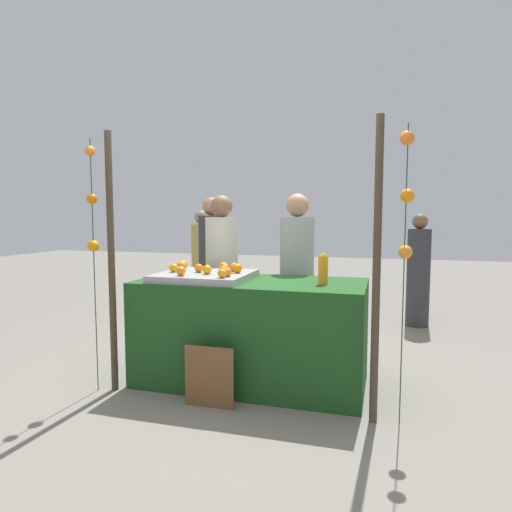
{
  "coord_description": "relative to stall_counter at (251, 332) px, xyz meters",
  "views": [
    {
      "loc": [
        1.11,
        -3.68,
        1.47
      ],
      "look_at": [
        0.0,
        0.15,
        1.11
      ],
      "focal_mm": 31.42,
      "sensor_mm": 36.0,
      "label": 1
    }
  ],
  "objects": [
    {
      "name": "stall_counter",
      "position": [
        0.0,
        0.0,
        0.0
      ],
      "size": [
        1.96,
        0.9,
        0.91
      ],
      "primitive_type": "cube",
      "color": "#1E4C1E",
      "rests_on": "ground_plane"
    },
    {
      "name": "chalkboard_sign",
      "position": [
        -0.16,
        -0.59,
        -0.22
      ],
      "size": [
        0.4,
        0.03,
        0.49
      ],
      "color": "brown",
      "rests_on": "ground_plane"
    },
    {
      "name": "orange_10",
      "position": [
        -0.47,
        -0.05,
        0.55
      ],
      "size": [
        0.08,
        0.08,
        0.08
      ],
      "primitive_type": "sphere",
      "color": "orange",
      "rests_on": "orange_tray"
    },
    {
      "name": "juice_bottle",
      "position": [
        0.63,
        -0.04,
        0.57
      ],
      "size": [
        0.08,
        0.08,
        0.25
      ],
      "color": "orange",
      "rests_on": "stall_counter"
    },
    {
      "name": "ground_plane",
      "position": [
        0.0,
        0.0,
        -0.45
      ],
      "size": [
        24.0,
        24.0,
        0.0
      ],
      "primitive_type": "plane",
      "color": "gray"
    },
    {
      "name": "orange_2",
      "position": [
        -0.24,
        -0.0,
        0.55
      ],
      "size": [
        0.07,
        0.07,
        0.07
      ],
      "primitive_type": "sphere",
      "color": "orange",
      "rests_on": "orange_tray"
    },
    {
      "name": "orange_5",
      "position": [
        -0.2,
        -0.16,
        0.55
      ],
      "size": [
        0.08,
        0.08,
        0.08
      ],
      "primitive_type": "sphere",
      "color": "orange",
      "rests_on": "orange_tray"
    },
    {
      "name": "orange_11",
      "position": [
        -0.71,
        0.15,
        0.56
      ],
      "size": [
        0.08,
        0.08,
        0.08
      ],
      "primitive_type": "sphere",
      "color": "orange",
      "rests_on": "orange_tray"
    },
    {
      "name": "garland_strand_right",
      "position": [
        1.24,
        -0.47,
        1.13
      ],
      "size": [
        0.11,
        0.11,
        2.09
      ],
      "color": "#2D4C23",
      "rests_on": "ground_plane"
    },
    {
      "name": "orange_tray",
      "position": [
        -0.41,
        -0.05,
        0.48
      ],
      "size": [
        0.79,
        0.75,
        0.06
      ],
      "primitive_type": "cube",
      "color": "#9EA0A5",
      "rests_on": "stall_counter"
    },
    {
      "name": "vendor_left",
      "position": [
        -0.52,
        0.66,
        0.33
      ],
      "size": [
        0.34,
        0.34,
        1.68
      ],
      "color": "beige",
      "rests_on": "ground_plane"
    },
    {
      "name": "garland_strand_left",
      "position": [
        -1.19,
        -0.54,
        1.06
      ],
      "size": [
        0.1,
        0.1,
        2.09
      ],
      "color": "#2D4C23",
      "rests_on": "ground_plane"
    },
    {
      "name": "orange_0",
      "position": [
        -0.13,
        -0.23,
        0.55
      ],
      "size": [
        0.07,
        0.07,
        0.07
      ],
      "primitive_type": "sphere",
      "color": "orange",
      "rests_on": "orange_tray"
    },
    {
      "name": "orange_9",
      "position": [
        -0.13,
        0.0,
        0.56
      ],
      "size": [
        0.08,
        0.08,
        0.08
      ],
      "primitive_type": "sphere",
      "color": "orange",
      "rests_on": "orange_tray"
    },
    {
      "name": "vendor_right",
      "position": [
        0.27,
        0.67,
        0.33
      ],
      "size": [
        0.34,
        0.34,
        1.68
      ],
      "color": "#99999E",
      "rests_on": "ground_plane"
    },
    {
      "name": "crowd_person_0",
      "position": [
        -0.97,
        1.53,
        0.33
      ],
      "size": [
        0.34,
        0.34,
        1.69
      ],
      "color": "#333338",
      "rests_on": "ground_plane"
    },
    {
      "name": "orange_6",
      "position": [
        -0.52,
        -0.3,
        0.55
      ],
      "size": [
        0.08,
        0.08,
        0.08
      ],
      "primitive_type": "sphere",
      "color": "orange",
      "rests_on": "orange_tray"
    },
    {
      "name": "orange_4",
      "position": [
        -0.28,
        0.08,
        0.56
      ],
      "size": [
        0.08,
        0.08,
        0.08
      ],
      "primitive_type": "sphere",
      "color": "orange",
      "rests_on": "orange_tray"
    },
    {
      "name": "orange_12",
      "position": [
        -0.19,
        0.1,
        0.55
      ],
      "size": [
        0.08,
        0.08,
        0.08
      ],
      "primitive_type": "sphere",
      "color": "orange",
      "rests_on": "orange_tray"
    },
    {
      "name": "orange_3",
      "position": [
        -0.69,
        0.05,
        0.55
      ],
      "size": [
        0.08,
        0.08,
        0.08
      ],
      "primitive_type": "sphere",
      "color": "orange",
      "rests_on": "orange_tray"
    },
    {
      "name": "crowd_person_1",
      "position": [
        -1.56,
        2.57,
        0.26
      ],
      "size": [
        0.31,
        0.31,
        1.54
      ],
      "color": "tan",
      "rests_on": "ground_plane"
    },
    {
      "name": "canopy_post_right",
      "position": [
        1.06,
        -0.49,
        0.62
      ],
      "size": [
        0.06,
        0.06,
        2.15
      ],
      "primitive_type": "cylinder",
      "color": "#473828",
      "rests_on": "ground_plane"
    },
    {
      "name": "crowd_person_2",
      "position": [
        1.54,
        2.55,
        0.24
      ],
      "size": [
        0.3,
        0.3,
        1.49
      ],
      "color": "#333338",
      "rests_on": "ground_plane"
    },
    {
      "name": "orange_8",
      "position": [
        -0.35,
        -0.14,
        0.55
      ],
      "size": [
        0.08,
        0.08,
        0.08
      ],
      "primitive_type": "sphere",
      "color": "orange",
      "rests_on": "orange_tray"
    },
    {
      "name": "orange_7",
      "position": [
        -0.69,
        -0.1,
        0.55
      ],
      "size": [
        0.08,
        0.08,
        0.08
      ],
      "primitive_type": "sphere",
      "color": "orange",
      "rests_on": "orange_tray"
    },
    {
      "name": "canopy_post_left",
      "position": [
        -1.06,
        -0.49,
        0.62
      ],
      "size": [
        0.06,
        0.06,
        2.15
      ],
      "primitive_type": "cylinder",
      "color": "#473828",
      "rests_on": "ground_plane"
    },
    {
      "name": "orange_1",
      "position": [
        -0.15,
        -0.33,
        0.55
      ],
      "size": [
        0.08,
        0.08,
        0.08
      ],
      "primitive_type": "sphere",
      "color": "orange",
      "rests_on": "orange_tray"
    }
  ]
}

